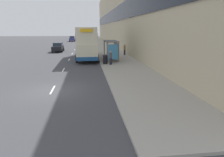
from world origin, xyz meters
TOP-DOWN VIEW (x-y plane):
  - ground_plane at (0.00, 0.00)m, footprint 220.00×220.00m
  - pavement at (6.50, 38.50)m, footprint 5.00×93.00m
  - terrace_facade at (10.49, 38.50)m, footprint 3.10×93.00m
  - lane_mark_0 at (0.00, 0.32)m, footprint 0.12×2.00m
  - lane_mark_1 at (0.00, 7.30)m, footprint 0.12×2.00m
  - lane_mark_2 at (0.00, 14.29)m, footprint 0.12×2.00m
  - lane_mark_3 at (0.00, 21.28)m, footprint 0.12×2.00m
  - lane_mark_4 at (0.00, 28.26)m, footprint 0.12×2.00m
  - lane_mark_5 at (0.00, 35.25)m, footprint 0.12×2.00m
  - lane_mark_6 at (0.00, 42.24)m, footprint 0.12×2.00m
  - lane_mark_7 at (0.00, 49.23)m, footprint 0.12×2.00m
  - bus_shelter at (5.77, 12.25)m, footprint 1.60×4.20m
  - double_decker_bus_near at (2.47, 14.89)m, footprint 2.85×10.30m
  - car_0 at (-2.27, 55.97)m, footprint 1.90×3.86m
  - car_1 at (-2.81, 24.81)m, footprint 1.94×4.37m
  - car_2 at (1.88, 54.74)m, footprint 1.94×4.52m
  - pedestrian_at_shelter at (8.34, 17.43)m, footprint 0.33×0.33m
  - pedestrian_1 at (5.13, 9.01)m, footprint 0.31×0.31m
  - litter_bin at (4.55, 9.61)m, footprint 0.55×0.55m

SIDE VIEW (x-z plane):
  - ground_plane at x=0.00m, z-range 0.00..0.00m
  - lane_mark_0 at x=0.00m, z-range 0.00..0.01m
  - lane_mark_1 at x=0.00m, z-range 0.00..0.01m
  - lane_mark_2 at x=0.00m, z-range 0.00..0.01m
  - lane_mark_3 at x=0.00m, z-range 0.00..0.01m
  - lane_mark_4 at x=0.00m, z-range 0.00..0.01m
  - lane_mark_5 at x=0.00m, z-range 0.00..0.01m
  - lane_mark_6 at x=0.00m, z-range 0.00..0.01m
  - lane_mark_7 at x=0.00m, z-range 0.00..0.01m
  - pavement at x=6.50m, z-range 0.00..0.14m
  - litter_bin at x=4.55m, z-range 0.14..1.19m
  - car_1 at x=-2.81m, z-range 0.00..1.67m
  - car_0 at x=-2.27m, z-range -0.02..1.76m
  - car_2 at x=1.88m, z-range -0.02..1.80m
  - pedestrian_1 at x=5.13m, z-range 0.16..1.74m
  - pedestrian_at_shelter at x=8.34m, z-range 0.16..1.83m
  - bus_shelter at x=5.77m, z-range 0.64..3.12m
  - double_decker_bus_near at x=2.47m, z-range 0.13..4.43m
  - terrace_facade at x=10.49m, z-range -0.01..15.91m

